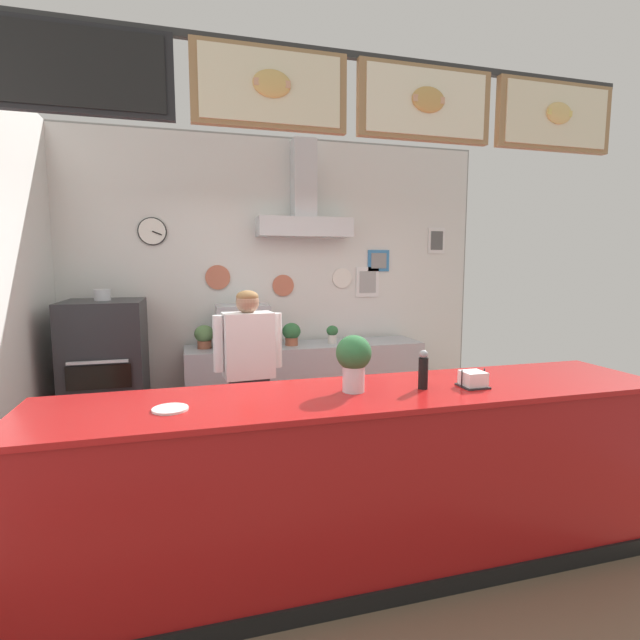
% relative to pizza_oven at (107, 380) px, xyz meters
% --- Properties ---
extents(ground_plane, '(5.44, 5.44, 0.00)m').
position_rel_pizza_oven_xyz_m(ground_plane, '(1.70, -1.65, -0.73)').
color(ground_plane, brown).
extents(back_wall_assembly, '(4.53, 2.48, 3.10)m').
position_rel_pizza_oven_xyz_m(back_wall_assembly, '(1.72, 0.45, 0.93)').
color(back_wall_assembly, gray).
rests_on(back_wall_assembly, ground_plane).
extents(service_counter, '(3.64, 0.75, 1.05)m').
position_rel_pizza_oven_xyz_m(service_counter, '(1.70, -2.08, -0.20)').
color(service_counter, maroon).
rests_on(service_counter, ground_plane).
extents(back_prep_counter, '(2.46, 0.55, 0.93)m').
position_rel_pizza_oven_xyz_m(back_prep_counter, '(1.90, 0.19, -0.27)').
color(back_prep_counter, '#A3A5AD').
rests_on(back_prep_counter, ground_plane).
extents(pizza_oven, '(0.67, 0.75, 1.55)m').
position_rel_pizza_oven_xyz_m(pizza_oven, '(0.00, 0.00, 0.00)').
color(pizza_oven, '#232326').
rests_on(pizza_oven, ground_plane).
extents(shop_worker, '(0.54, 0.25, 1.57)m').
position_rel_pizza_oven_xyz_m(shop_worker, '(1.17, -0.90, 0.12)').
color(shop_worker, '#232328').
rests_on(shop_worker, ground_plane).
extents(espresso_machine, '(0.52, 0.47, 0.43)m').
position_rel_pizza_oven_xyz_m(espresso_machine, '(1.24, 0.16, 0.42)').
color(espresso_machine, '#A3A5AD').
rests_on(espresso_machine, back_prep_counter).
extents(potted_thyme, '(0.19, 0.19, 0.23)m').
position_rel_pizza_oven_xyz_m(potted_thyme, '(1.74, 0.16, 0.34)').
color(potted_thyme, '#9E563D').
rests_on(potted_thyme, back_prep_counter).
extents(potted_rosemary, '(0.12, 0.12, 0.19)m').
position_rel_pizza_oven_xyz_m(potted_rosemary, '(2.18, 0.15, 0.32)').
color(potted_rosemary, beige).
rests_on(potted_rosemary, back_prep_counter).
extents(potted_oregano, '(0.19, 0.19, 0.23)m').
position_rel_pizza_oven_xyz_m(potted_oregano, '(0.87, 0.22, 0.33)').
color(potted_oregano, '#9E563D').
rests_on(potted_oregano, back_prep_counter).
extents(basil_vase, '(0.20, 0.20, 0.32)m').
position_rel_pizza_oven_xyz_m(basil_vase, '(1.62, -2.07, 0.51)').
color(basil_vase, silver).
rests_on(basil_vase, service_counter).
extents(pepper_grinder, '(0.06, 0.06, 0.23)m').
position_rel_pizza_oven_xyz_m(pepper_grinder, '(2.03, -2.12, 0.44)').
color(pepper_grinder, black).
rests_on(pepper_grinder, service_counter).
extents(condiment_plate, '(0.18, 0.18, 0.01)m').
position_rel_pizza_oven_xyz_m(condiment_plate, '(0.64, -2.14, 0.33)').
color(condiment_plate, white).
rests_on(condiment_plate, service_counter).
extents(napkin_holder, '(0.16, 0.15, 0.11)m').
position_rel_pizza_oven_xyz_m(napkin_holder, '(2.33, -2.16, 0.37)').
color(napkin_holder, '#262628').
rests_on(napkin_holder, service_counter).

